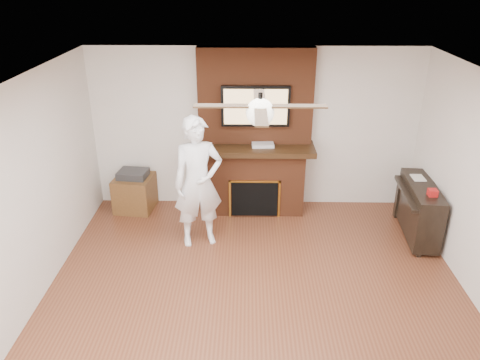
{
  "coord_description": "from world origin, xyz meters",
  "views": [
    {
      "loc": [
        -0.11,
        -4.12,
        3.52
      ],
      "look_at": [
        -0.2,
        0.9,
        1.23
      ],
      "focal_mm": 35.0,
      "sensor_mm": 36.0,
      "label": 1
    }
  ],
  "objects_px": {
    "person": "(198,183)",
    "side_table": "(135,191)",
    "piano": "(419,209)",
    "fireplace": "(255,149)"
  },
  "relations": [
    {
      "from": "person",
      "to": "side_table",
      "type": "bearing_deg",
      "value": 122.61
    },
    {
      "from": "person",
      "to": "piano",
      "type": "distance_m",
      "value": 3.12
    },
    {
      "from": "fireplace",
      "to": "person",
      "type": "relative_size",
      "value": 1.38
    },
    {
      "from": "fireplace",
      "to": "piano",
      "type": "relative_size",
      "value": 2.02
    },
    {
      "from": "person",
      "to": "side_table",
      "type": "distance_m",
      "value": 1.6
    },
    {
      "from": "piano",
      "to": "fireplace",
      "type": "bearing_deg",
      "value": 165.46
    },
    {
      "from": "side_table",
      "to": "person",
      "type": "bearing_deg",
      "value": -34.04
    },
    {
      "from": "piano",
      "to": "side_table",
      "type": "bearing_deg",
      "value": 174.78
    },
    {
      "from": "fireplace",
      "to": "side_table",
      "type": "xyz_separation_m",
      "value": [
        -1.89,
        -0.07,
        -0.69
      ]
    },
    {
      "from": "fireplace",
      "to": "side_table",
      "type": "bearing_deg",
      "value": -177.96
    }
  ]
}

